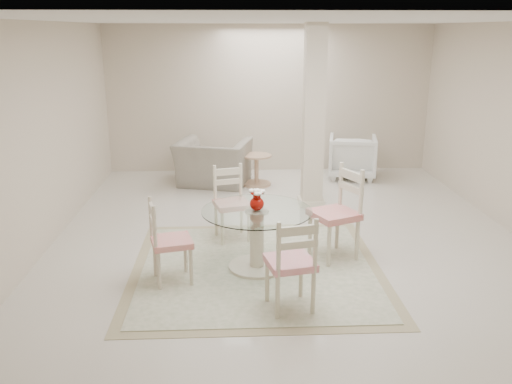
{
  "coord_description": "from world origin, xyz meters",
  "views": [
    {
      "loc": [
        -0.72,
        -6.6,
        2.6
      ],
      "look_at": [
        -0.45,
        -0.8,
        0.85
      ],
      "focal_mm": 38.0,
      "sensor_mm": 36.0,
      "label": 1
    }
  ],
  "objects_px": {
    "column": "(314,118)",
    "dining_chair_west": "(165,236)",
    "dining_chair_south": "(293,257)",
    "recliner_taupe": "(213,163)",
    "dining_chair_north": "(230,197)",
    "armchair_white": "(352,157)",
    "dining_chair_east": "(340,206)",
    "red_vase": "(257,200)",
    "side_table": "(257,171)",
    "dining_table": "(257,240)"
  },
  "relations": [
    {
      "from": "red_vase",
      "to": "dining_chair_west",
      "type": "height_order",
      "value": "dining_chair_west"
    },
    {
      "from": "dining_chair_west",
      "to": "armchair_white",
      "type": "distance_m",
      "value": 5.08
    },
    {
      "from": "dining_table",
      "to": "recliner_taupe",
      "type": "relative_size",
      "value": 1.02
    },
    {
      "from": "dining_chair_north",
      "to": "armchair_white",
      "type": "bearing_deg",
      "value": 37.92
    },
    {
      "from": "dining_chair_east",
      "to": "recliner_taupe",
      "type": "distance_m",
      "value": 3.59
    },
    {
      "from": "dining_table",
      "to": "dining_chair_east",
      "type": "relative_size",
      "value": 1.01
    },
    {
      "from": "recliner_taupe",
      "to": "armchair_white",
      "type": "relative_size",
      "value": 1.4
    },
    {
      "from": "dining_chair_south",
      "to": "recliner_taupe",
      "type": "relative_size",
      "value": 0.9
    },
    {
      "from": "armchair_white",
      "to": "side_table",
      "type": "height_order",
      "value": "armchair_white"
    },
    {
      "from": "dining_chair_west",
      "to": "dining_chair_south",
      "type": "bearing_deg",
      "value": -133.14
    },
    {
      "from": "column",
      "to": "dining_chair_west",
      "type": "bearing_deg",
      "value": -126.63
    },
    {
      "from": "dining_chair_east",
      "to": "dining_chair_north",
      "type": "height_order",
      "value": "dining_chair_east"
    },
    {
      "from": "column",
      "to": "dining_chair_east",
      "type": "relative_size",
      "value": 2.24
    },
    {
      "from": "dining_chair_north",
      "to": "dining_chair_south",
      "type": "distance_m",
      "value": 2.04
    },
    {
      "from": "dining_chair_north",
      "to": "side_table",
      "type": "relative_size",
      "value": 1.95
    },
    {
      "from": "armchair_white",
      "to": "dining_table",
      "type": "bearing_deg",
      "value": 75.13
    },
    {
      "from": "recliner_taupe",
      "to": "armchair_white",
      "type": "height_order",
      "value": "same"
    },
    {
      "from": "dining_chair_east",
      "to": "dining_chair_west",
      "type": "bearing_deg",
      "value": -97.61
    },
    {
      "from": "dining_chair_east",
      "to": "armchair_white",
      "type": "relative_size",
      "value": 1.42
    },
    {
      "from": "dining_chair_north",
      "to": "dining_chair_east",
      "type": "bearing_deg",
      "value": -42.73
    },
    {
      "from": "dining_chair_east",
      "to": "dining_chair_west",
      "type": "relative_size",
      "value": 1.18
    },
    {
      "from": "column",
      "to": "red_vase",
      "type": "xyz_separation_m",
      "value": [
        -0.95,
        -2.3,
        -0.53
      ]
    },
    {
      "from": "recliner_taupe",
      "to": "side_table",
      "type": "height_order",
      "value": "recliner_taupe"
    },
    {
      "from": "dining_table",
      "to": "side_table",
      "type": "bearing_deg",
      "value": 87.3
    },
    {
      "from": "red_vase",
      "to": "dining_chair_south",
      "type": "distance_m",
      "value": 1.05
    },
    {
      "from": "dining_chair_east",
      "to": "dining_chair_south",
      "type": "bearing_deg",
      "value": -52.93
    },
    {
      "from": "column",
      "to": "dining_table",
      "type": "xyz_separation_m",
      "value": [
        -0.95,
        -2.3,
        -0.99
      ]
    },
    {
      "from": "dining_chair_west",
      "to": "armchair_white",
      "type": "relative_size",
      "value": 1.2
    },
    {
      "from": "armchair_white",
      "to": "dining_chair_south",
      "type": "bearing_deg",
      "value": 82.86
    },
    {
      "from": "column",
      "to": "dining_chair_south",
      "type": "distance_m",
      "value": 3.44
    },
    {
      "from": "recliner_taupe",
      "to": "dining_chair_west",
      "type": "bearing_deg",
      "value": 98.86
    },
    {
      "from": "red_vase",
      "to": "dining_chair_west",
      "type": "relative_size",
      "value": 0.24
    },
    {
      "from": "red_vase",
      "to": "dining_chair_north",
      "type": "height_order",
      "value": "dining_chair_north"
    },
    {
      "from": "dining_chair_north",
      "to": "recliner_taupe",
      "type": "distance_m",
      "value": 2.57
    },
    {
      "from": "dining_chair_west",
      "to": "recliner_taupe",
      "type": "height_order",
      "value": "dining_chair_west"
    },
    {
      "from": "side_table",
      "to": "armchair_white",
      "type": "bearing_deg",
      "value": 13.94
    },
    {
      "from": "column",
      "to": "dining_chair_west",
      "type": "height_order",
      "value": "column"
    },
    {
      "from": "red_vase",
      "to": "dining_chair_south",
      "type": "relative_size",
      "value": 0.23
    },
    {
      "from": "recliner_taupe",
      "to": "column",
      "type": "bearing_deg",
      "value": 156.12
    },
    {
      "from": "dining_chair_north",
      "to": "dining_table",
      "type": "bearing_deg",
      "value": -88.36
    },
    {
      "from": "red_vase",
      "to": "dining_chair_south",
      "type": "height_order",
      "value": "dining_chair_south"
    },
    {
      "from": "dining_table",
      "to": "dining_chair_south",
      "type": "distance_m",
      "value": 1.04
    },
    {
      "from": "red_vase",
      "to": "side_table",
      "type": "distance_m",
      "value": 3.5
    },
    {
      "from": "side_table",
      "to": "column",
      "type": "bearing_deg",
      "value": -55.55
    },
    {
      "from": "column",
      "to": "armchair_white",
      "type": "bearing_deg",
      "value": 58.44
    },
    {
      "from": "dining_chair_north",
      "to": "dining_chair_south",
      "type": "bearing_deg",
      "value": -88.46
    },
    {
      "from": "dining_table",
      "to": "armchair_white",
      "type": "xyz_separation_m",
      "value": [
        1.92,
        3.89,
        0.03
      ]
    },
    {
      "from": "dining_chair_east",
      "to": "dining_chair_west",
      "type": "height_order",
      "value": "dining_chair_east"
    },
    {
      "from": "dining_chair_south",
      "to": "side_table",
      "type": "height_order",
      "value": "dining_chair_south"
    },
    {
      "from": "dining_chair_west",
      "to": "dining_chair_south",
      "type": "relative_size",
      "value": 0.95
    }
  ]
}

